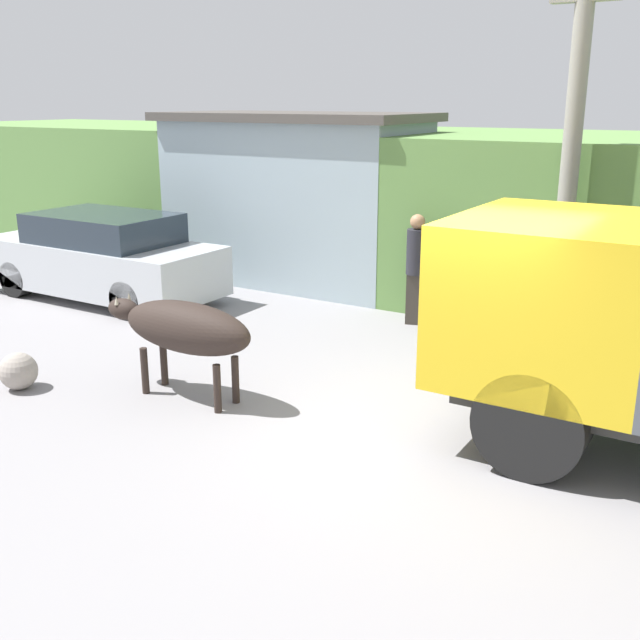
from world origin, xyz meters
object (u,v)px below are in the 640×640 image
Objects in this scene: brown_cow at (184,328)px; parked_suv at (101,257)px; utility_pole at (571,150)px; roadside_rock at (18,371)px; pedestrian_on_hill at (416,264)px.

parked_suv is at bearing 133.81° from brown_cow.
utility_pole reaches higher than parked_suv.
brown_cow is at bearing 24.37° from roadside_rock.
roadside_rock is at bearing -169.37° from brown_cow.
utility_pole is at bearing 11.79° from parked_suv.
utility_pole reaches higher than brown_cow.
roadside_rock is at bearing 42.01° from pedestrian_on_hill.
brown_cow reaches higher than roadside_rock.
utility_pole is (2.19, 0.20, 1.82)m from pedestrian_on_hill.
brown_cow is at bearing -125.94° from utility_pole.
pedestrian_on_hill is 0.33× the size of utility_pole.
utility_pole is at bearing 45.84° from roadside_rock.
pedestrian_on_hill is 6.06m from roadside_rock.
brown_cow is 4.63× the size of roadside_rock.
utility_pole is at bearing 167.62° from pedestrian_on_hill.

